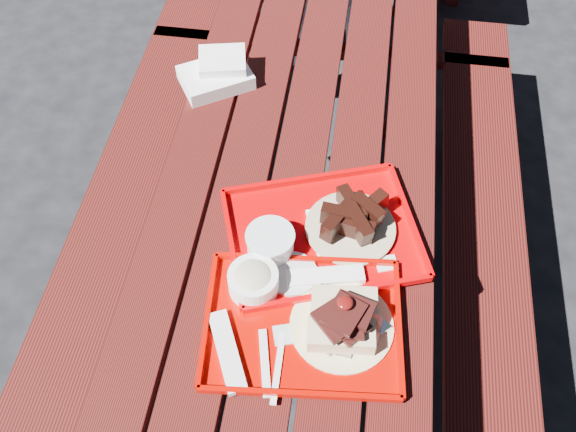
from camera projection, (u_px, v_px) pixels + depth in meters
The scene contains 5 objects.
ground at pixel (294, 316), 2.32m from camera, with size 60.00×60.00×0.00m, color black.
picnic_table_near at pixel (295, 227), 1.87m from camera, with size 1.41×2.40×0.75m.
near_tray at pixel (303, 311), 1.46m from camera, with size 0.48×0.39×0.14m.
far_tray at pixel (320, 235), 1.60m from camera, with size 0.56×0.50×0.08m.
white_cloth at pixel (218, 73), 1.93m from camera, with size 0.25×0.23×0.08m.
Camera 1 is at (0.13, -1.07, 2.09)m, focal length 40.00 mm.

